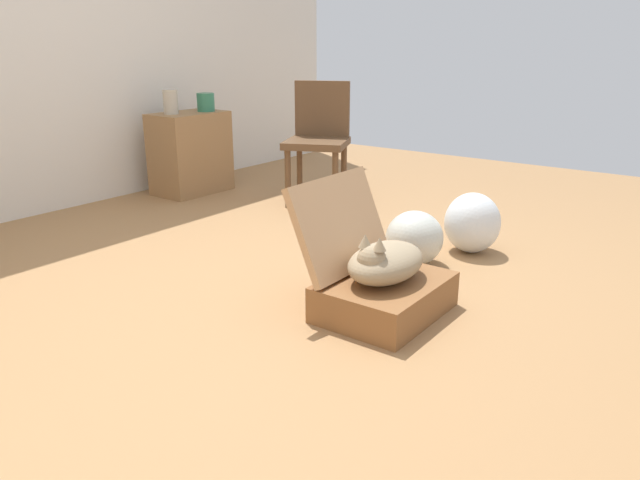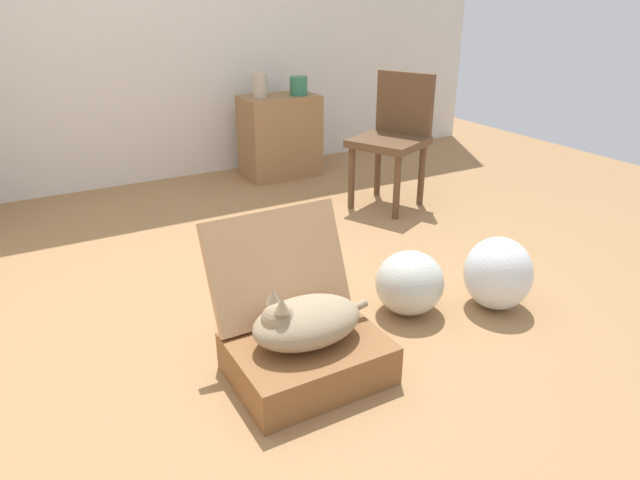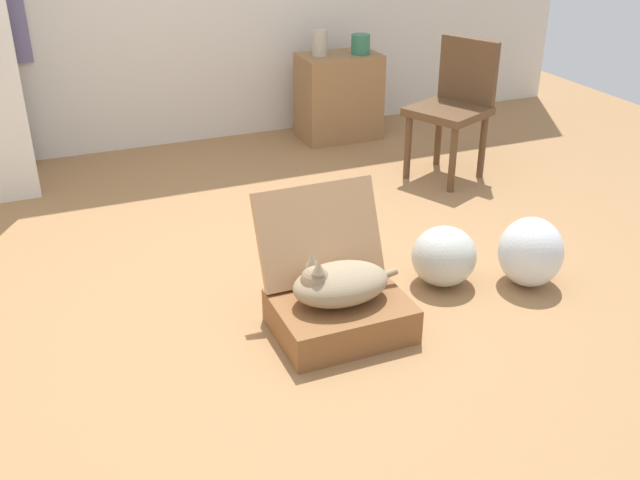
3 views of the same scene
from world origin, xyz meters
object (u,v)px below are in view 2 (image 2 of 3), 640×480
cat (304,321)px  plastic_bag_white (410,283)px  suitcase_base (308,358)px  chair (394,135)px  plastic_bag_clear (498,273)px  vase_short (299,86)px  side_table (280,136)px  vase_tall (260,85)px

cat → plastic_bag_white: size_ratio=1.60×
suitcase_base → plastic_bag_white: bearing=17.3°
chair → plastic_bag_clear: bearing=-41.0°
plastic_bag_white → vase_short: size_ratio=2.25×
plastic_bag_white → vase_short: vase_short is taller
suitcase_base → vase_short: 2.72m
plastic_bag_white → plastic_bag_clear: plastic_bag_clear is taller
side_table → vase_tall: 0.43m
plastic_bag_white → chair: size_ratio=0.36×
cat → vase_tall: 2.64m
vase_tall → chair: (0.51, -1.00, -0.23)m
suitcase_base → plastic_bag_clear: (1.01, 0.04, 0.09)m
cat → vase_short: size_ratio=3.60×
vase_tall → chair: size_ratio=0.21×
suitcase_base → vase_short: size_ratio=4.04×
plastic_bag_clear → vase_short: vase_short is taller
cat → plastic_bag_clear: 1.03m
plastic_bag_white → chair: (0.80, 1.23, 0.34)m
suitcase_base → vase_short: (1.20, 2.36, 0.62)m
cat → plastic_bag_white: 0.68m
vase_short → chair: (0.22, -0.93, -0.21)m
plastic_bag_white → plastic_bag_clear: bearing=-23.0°
side_table → vase_short: size_ratio=4.47×
side_table → plastic_bag_clear: bearing=-91.1°
cat → plastic_bag_clear: (1.02, 0.04, -0.07)m
chair → plastic_bag_white: bearing=-57.3°
cat → chair: (1.44, 1.43, 0.24)m
side_table → vase_short: (0.14, -0.05, 0.38)m
cat → chair: bearing=44.8°
plastic_bag_white → side_table: (0.43, 2.21, 0.17)m
plastic_bag_clear → chair: chair is taller
suitcase_base → chair: chair is taller
cat → vase_tall: size_ratio=2.81×
cat → plastic_bag_white: (0.64, 0.20, -0.10)m
plastic_bag_white → vase_tall: 2.32m
suitcase_base → side_table: 2.64m
suitcase_base → vase_tall: size_ratio=3.15×
vase_tall → plastic_bag_white: bearing=-97.2°
vase_tall → plastic_bag_clear: bearing=-87.6°
suitcase_base → side_table: (1.06, 2.41, 0.23)m
vase_tall → chair: chair is taller
side_table → chair: size_ratio=0.72×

